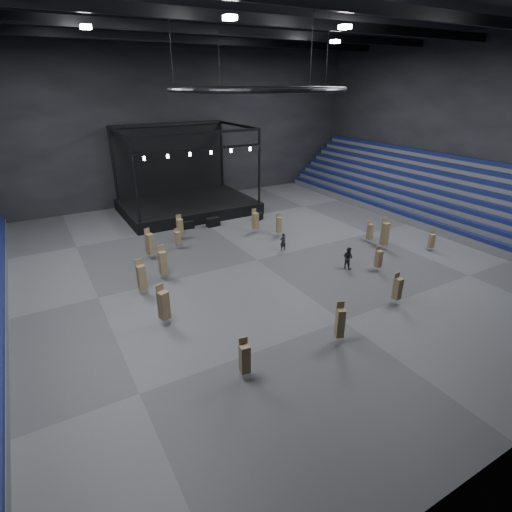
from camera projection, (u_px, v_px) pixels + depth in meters
floor at (257, 260)px, 32.83m from camera, size 50.00×50.00×0.00m
ceiling at (257, 5)px, 25.60m from camera, size 50.00×42.00×0.20m
wall_back at (166, 124)px, 45.87m from camera, size 50.00×0.20×18.00m
wall_right at (469, 129)px, 40.66m from camera, size 0.20×42.00×18.00m
bleachers_right at (442, 201)px, 42.64m from camera, size 7.20×40.00×6.40m
stage at (185, 197)px, 45.13m from camera, size 14.00×10.00×9.20m
truss_ring at (257, 89)px, 27.61m from camera, size 12.30×12.30×5.15m
roof_girders at (257, 19)px, 25.92m from camera, size 49.00×30.35×0.70m
floodlights at (292, 23)px, 22.99m from camera, size 28.60×16.60×0.25m
flight_case_left at (188, 225)px, 39.75m from camera, size 1.13×0.63×0.73m
flight_case_mid at (213, 222)px, 40.37m from camera, size 1.38×0.74×0.89m
flight_case_right at (258, 217)px, 42.18m from camera, size 1.25×0.92×0.75m
chair_stack_0 at (370, 231)px, 36.03m from camera, size 0.43×0.43×2.08m
chair_stack_1 at (150, 243)px, 32.65m from camera, size 0.70×0.70×2.59m
chair_stack_2 at (340, 322)px, 22.07m from camera, size 0.57×0.57×2.51m
chair_stack_3 at (178, 238)px, 34.74m from camera, size 0.48×0.48×1.83m
chair_stack_4 at (245, 358)px, 19.35m from camera, size 0.53×0.53×2.28m
chair_stack_5 at (180, 227)px, 36.61m from camera, size 0.50×0.50×2.37m
chair_stack_6 at (397, 288)px, 26.00m from camera, size 0.48×0.48×2.19m
chair_stack_7 at (163, 304)px, 23.62m from camera, size 0.69×0.69×2.66m
chair_stack_8 at (163, 262)px, 29.24m from camera, size 0.55×0.55×2.61m
chair_stack_9 at (432, 240)px, 34.25m from camera, size 0.56×0.56×1.82m
chair_stack_10 at (279, 225)px, 37.50m from camera, size 0.49×0.49×2.23m
chair_stack_11 at (379, 258)px, 30.55m from camera, size 0.45×0.45×2.00m
chair_stack_12 at (385, 233)px, 34.39m from camera, size 0.56×0.56×2.91m
chair_stack_13 at (255, 220)px, 38.33m from camera, size 0.56×0.56×2.36m
chair_stack_14 at (141, 276)px, 27.12m from camera, size 0.55×0.55×2.58m
man_center at (283, 242)px, 34.46m from camera, size 0.61×0.44×1.56m
crew_member at (348, 258)px, 31.11m from camera, size 0.83×0.97×1.76m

